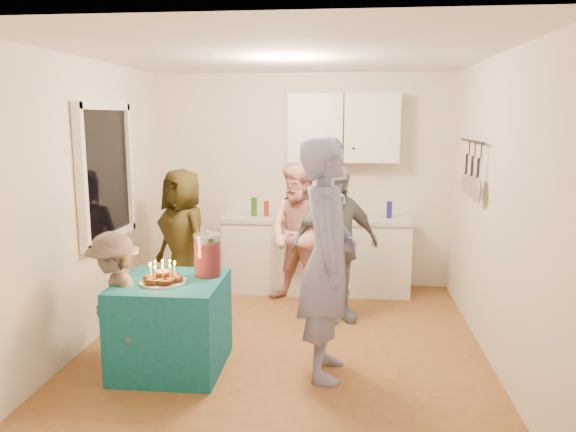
# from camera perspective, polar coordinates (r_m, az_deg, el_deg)

# --- Properties ---
(floor) EXTENTS (4.00, 4.00, 0.00)m
(floor) POSITION_cam_1_polar(r_m,az_deg,el_deg) (5.33, -0.41, -12.94)
(floor) COLOR brown
(floor) RESTS_ON ground
(ceiling) EXTENTS (4.00, 4.00, 0.00)m
(ceiling) POSITION_cam_1_polar(r_m,az_deg,el_deg) (4.93, -0.45, 16.09)
(ceiling) COLOR white
(ceiling) RESTS_ON floor
(back_wall) EXTENTS (3.60, 3.60, 0.00)m
(back_wall) POSITION_cam_1_polar(r_m,az_deg,el_deg) (6.94, 1.44, 3.59)
(back_wall) COLOR silver
(back_wall) RESTS_ON floor
(left_wall) EXTENTS (4.00, 4.00, 0.00)m
(left_wall) POSITION_cam_1_polar(r_m,az_deg,el_deg) (5.47, -19.53, 1.26)
(left_wall) COLOR silver
(left_wall) RESTS_ON floor
(right_wall) EXTENTS (4.00, 4.00, 0.00)m
(right_wall) POSITION_cam_1_polar(r_m,az_deg,el_deg) (5.09, 20.15, 0.60)
(right_wall) COLOR silver
(right_wall) RESTS_ON floor
(window_night) EXTENTS (0.04, 1.00, 1.20)m
(window_night) POSITION_cam_1_polar(r_m,az_deg,el_deg) (5.70, -18.11, 4.21)
(window_night) COLOR black
(window_night) RESTS_ON left_wall
(counter) EXTENTS (2.20, 0.58, 0.86)m
(counter) POSITION_cam_1_polar(r_m,az_deg,el_deg) (6.79, 2.89, -4.04)
(counter) COLOR white
(counter) RESTS_ON floor
(countertop) EXTENTS (2.24, 0.62, 0.05)m
(countertop) POSITION_cam_1_polar(r_m,az_deg,el_deg) (6.69, 2.92, -0.26)
(countertop) COLOR beige
(countertop) RESTS_ON counter
(upper_cabinet) EXTENTS (1.30, 0.30, 0.80)m
(upper_cabinet) POSITION_cam_1_polar(r_m,az_deg,el_deg) (6.72, 5.66, 8.89)
(upper_cabinet) COLOR white
(upper_cabinet) RESTS_ON back_wall
(pot_rack) EXTENTS (0.12, 1.00, 0.60)m
(pot_rack) POSITION_cam_1_polar(r_m,az_deg,el_deg) (5.71, 17.87, 4.74)
(pot_rack) COLOR black
(pot_rack) RESTS_ON right_wall
(microwave) EXTENTS (0.51, 0.35, 0.28)m
(microwave) POSITION_cam_1_polar(r_m,az_deg,el_deg) (6.66, 3.80, 1.14)
(microwave) COLOR white
(microwave) RESTS_ON countertop
(party_table) EXTENTS (0.86, 0.86, 0.76)m
(party_table) POSITION_cam_1_polar(r_m,az_deg,el_deg) (4.84, -11.78, -10.75)
(party_table) COLOR #0F5868
(party_table) RESTS_ON floor
(donut_cake) EXTENTS (0.38, 0.38, 0.18)m
(donut_cake) POSITION_cam_1_polar(r_m,az_deg,el_deg) (4.65, -12.60, -5.57)
(donut_cake) COLOR #381C0C
(donut_cake) RESTS_ON party_table
(punch_jar) EXTENTS (0.22, 0.22, 0.34)m
(punch_jar) POSITION_cam_1_polar(r_m,az_deg,el_deg) (4.76, -8.18, -4.05)
(punch_jar) COLOR #B20E27
(punch_jar) RESTS_ON party_table
(man_birthday) EXTENTS (0.47, 0.71, 1.94)m
(man_birthday) POSITION_cam_1_polar(r_m,az_deg,el_deg) (4.47, 4.02, -4.35)
(man_birthday) COLOR #7E83B8
(man_birthday) RESTS_ON floor
(woman_back_left) EXTENTS (0.89, 0.86, 1.54)m
(woman_back_left) POSITION_cam_1_polar(r_m,az_deg,el_deg) (6.16, -10.60, -2.40)
(woman_back_left) COLOR brown
(woman_back_left) RESTS_ON floor
(woman_back_center) EXTENTS (0.94, 0.86, 1.58)m
(woman_back_center) POSITION_cam_1_polar(r_m,az_deg,el_deg) (6.23, 1.23, -1.89)
(woman_back_center) COLOR #EB7D7A
(woman_back_center) RESTS_ON floor
(woman_back_right) EXTENTS (1.02, 0.74, 1.61)m
(woman_back_right) POSITION_cam_1_polar(r_m,az_deg,el_deg) (5.72, 4.81, -2.90)
(woman_back_right) COLOR #0E1B31
(woman_back_right) RESTS_ON floor
(child_near_left) EXTENTS (0.83, 0.86, 1.18)m
(child_near_left) POSITION_cam_1_polar(r_m,az_deg,el_deg) (4.81, -17.14, -8.50)
(child_near_left) COLOR #4D413E
(child_near_left) RESTS_ON floor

